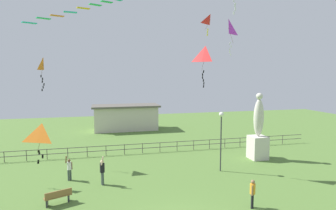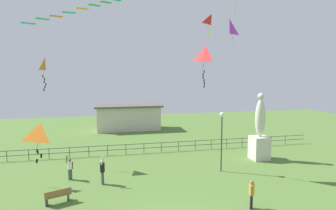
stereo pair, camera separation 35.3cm
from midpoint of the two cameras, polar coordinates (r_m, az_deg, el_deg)
statue_monument at (r=26.20m, az=17.28°, el=-5.97°), size 1.43×1.43×5.83m
lamppost at (r=21.94m, az=10.18°, el=-4.68°), size 0.36×0.36×4.60m
park_bench at (r=18.22m, az=-21.75°, el=-16.70°), size 1.54×0.95×0.85m
person_0 at (r=17.04m, az=16.04°, el=-16.43°), size 0.32×0.42×1.62m
person_1 at (r=21.54m, az=-19.68°, el=-11.81°), size 0.47×0.30×1.79m
person_2 at (r=20.06m, az=-13.58°, el=-12.62°), size 0.32×0.55×2.02m
kite_2 at (r=14.76m, az=-24.55°, el=-5.35°), size 1.20×0.90×1.82m
kite_3 at (r=24.80m, az=-24.12°, el=7.30°), size 0.52×0.89×2.70m
kite_5 at (r=21.71m, az=7.05°, el=9.70°), size 1.32×1.34×3.05m
kite_6 at (r=23.22m, az=11.60°, el=14.79°), size 1.06×0.92×2.84m
kite_7 at (r=25.23m, az=8.09°, el=16.54°), size 1.18×1.08×1.74m
waterfront_railing at (r=27.08m, az=-7.33°, el=-8.41°), size 36.04×0.06×0.95m
pavilion_building at (r=38.63m, az=-8.73°, el=-2.44°), size 8.84×4.02×3.36m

